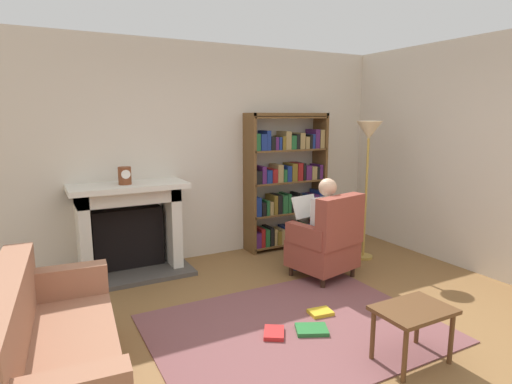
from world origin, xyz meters
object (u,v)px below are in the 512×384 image
bookshelf (287,184)px  armchair_reading (327,242)px  fireplace (129,226)px  mantel_clock (125,176)px  side_table (413,316)px  floor_lamp (368,143)px  sofa_floral (50,358)px  seated_reader (320,223)px

bookshelf → armchair_reading: (-0.23, -1.22, -0.47)m
fireplace → mantel_clock: mantel_clock is taller
mantel_clock → side_table: size_ratio=0.35×
fireplace → floor_lamp: bearing=-17.3°
sofa_floral → floor_lamp: size_ratio=1.00×
mantel_clock → armchair_reading: size_ratio=0.20×
mantel_clock → seated_reader: 2.23m
bookshelf → floor_lamp: bearing=-55.5°
mantel_clock → sofa_floral: mantel_clock is taller
bookshelf → sofa_floral: size_ratio=1.05×
armchair_reading → floor_lamp: floor_lamp is taller
bookshelf → seated_reader: bookshelf is taller
mantel_clock → armchair_reading: 2.36m
seated_reader → side_table: 1.82m
mantel_clock → fireplace: bearing=68.9°
sofa_floral → side_table: sofa_floral is taller
seated_reader → sofa_floral: seated_reader is taller
mantel_clock → sofa_floral: size_ratio=0.11×
mantel_clock → side_table: mantel_clock is taller
mantel_clock → floor_lamp: 2.92m
bookshelf → seated_reader: 1.17m
mantel_clock → floor_lamp: size_ratio=0.11×
fireplace → sofa_floral: (-0.93, -2.07, -0.25)m
fireplace → mantel_clock: (-0.04, -0.10, 0.60)m
sofa_floral → armchair_reading: bearing=-68.0°
seated_reader → side_table: (-0.44, -1.74, -0.26)m
bookshelf → mantel_clock: bearing=-176.5°
fireplace → armchair_reading: 2.26m
armchair_reading → seated_reader: (-0.02, 0.11, 0.20)m
armchair_reading → seated_reader: bearing=-90.0°
seated_reader → floor_lamp: 1.24m
bookshelf → sofa_floral: bearing=-145.5°
seated_reader → armchair_reading: bearing=90.0°
sofa_floral → side_table: size_ratio=3.13×
armchair_reading → seated_reader: 0.23m
armchair_reading → sofa_floral: (-2.84, -0.89, -0.10)m
armchair_reading → sofa_floral: size_ratio=0.55×
sofa_floral → fireplace: bearing=-19.4°
mantel_clock → bookshelf: 2.21m
fireplace → armchair_reading: bearing=-31.7°
mantel_clock → side_table: bearing=-61.2°
side_table → floor_lamp: 2.61m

